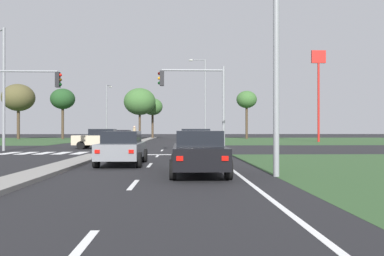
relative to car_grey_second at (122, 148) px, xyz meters
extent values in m
plane|color=black|center=(-2.27, 13.86, -0.76)|extent=(200.00, 200.00, 0.00)
cube|color=#2D4C28|center=(23.23, 38.36, -0.76)|extent=(35.00, 35.00, 0.01)
cube|color=gray|center=(-2.27, -5.14, -0.69)|extent=(1.20, 22.00, 0.14)
cube|color=gray|center=(-2.27, 38.86, -0.69)|extent=(1.20, 36.00, 0.14)
cube|color=silver|center=(1.23, -12.19, -0.76)|extent=(0.14, 2.00, 0.01)
cube|color=silver|center=(1.23, -6.19, -0.76)|extent=(0.14, 2.00, 0.01)
cube|color=silver|center=(1.23, -0.19, -0.76)|extent=(0.14, 2.00, 0.01)
cube|color=silver|center=(1.23, 5.81, -0.76)|extent=(0.14, 2.00, 0.01)
cube|color=silver|center=(1.23, 11.81, -0.76)|extent=(0.14, 2.00, 0.01)
cube|color=silver|center=(4.58, -4.14, -0.76)|extent=(0.14, 24.00, 0.01)
cube|color=silver|center=(1.53, 6.86, -0.76)|extent=(6.40, 0.50, 0.01)
cube|color=silver|center=(-8.67, 8.66, -0.76)|extent=(0.70, 2.80, 0.01)
cube|color=silver|center=(-7.52, 8.66, -0.76)|extent=(0.70, 2.80, 0.01)
cube|color=silver|center=(-6.37, 8.66, -0.76)|extent=(0.70, 2.80, 0.01)
cube|color=silver|center=(-5.22, 8.66, -0.76)|extent=(0.70, 2.80, 0.01)
cube|color=silver|center=(-4.07, 8.66, -0.76)|extent=(0.70, 2.80, 0.01)
cube|color=slate|center=(0.00, 0.04, -0.12)|extent=(1.72, 4.27, 0.65)
cube|color=black|center=(0.00, -0.11, 0.47)|extent=(1.52, 1.96, 0.52)
cube|color=red|center=(-0.66, -2.12, -0.05)|extent=(0.20, 0.04, 0.14)
cube|color=red|center=(0.66, -2.12, -0.05)|extent=(0.20, 0.04, 0.14)
cylinder|color=black|center=(-0.86, 1.40, -0.44)|extent=(0.22, 0.64, 0.64)
cylinder|color=black|center=(0.86, 1.40, -0.44)|extent=(0.22, 0.64, 0.64)
cylinder|color=black|center=(-0.86, -1.33, -0.44)|extent=(0.22, 0.64, 0.64)
cylinder|color=black|center=(0.86, -1.33, -0.44)|extent=(0.22, 0.64, 0.64)
cube|color=#BCAD8E|center=(-3.87, 14.55, -0.06)|extent=(4.33, 1.88, 0.77)
cube|color=black|center=(-3.72, 14.55, 0.58)|extent=(1.99, 1.65, 0.52)
cube|color=red|center=(-1.68, 13.84, 0.02)|extent=(0.04, 0.20, 0.14)
cube|color=red|center=(-1.68, 15.27, 0.02)|extent=(0.04, 0.20, 0.14)
cylinder|color=black|center=(-5.26, 13.61, -0.44)|extent=(0.64, 0.22, 0.64)
cylinder|color=black|center=(-5.26, 15.49, -0.44)|extent=(0.64, 0.22, 0.64)
cylinder|color=black|center=(-2.48, 13.61, -0.44)|extent=(0.64, 0.22, 0.64)
cylinder|color=black|center=(-2.48, 15.49, -0.44)|extent=(0.64, 0.22, 0.64)
cube|color=#A31919|center=(-4.57, 32.36, -0.11)|extent=(1.85, 4.34, 0.67)
cube|color=black|center=(-4.57, 32.51, 0.48)|extent=(1.63, 2.00, 0.52)
cube|color=red|center=(-3.87, 34.55, -0.04)|extent=(0.20, 0.04, 0.14)
cube|color=red|center=(-5.28, 34.55, -0.04)|extent=(0.20, 0.04, 0.14)
cylinder|color=black|center=(-3.65, 30.97, -0.44)|extent=(0.22, 0.64, 0.64)
cylinder|color=black|center=(-5.50, 30.97, -0.44)|extent=(0.22, 0.64, 0.64)
cylinder|color=black|center=(-3.65, 33.75, -0.44)|extent=(0.22, 0.64, 0.64)
cylinder|color=black|center=(-5.50, 33.75, -0.44)|extent=(0.22, 0.64, 0.64)
cube|color=black|center=(3.20, -3.72, -0.10)|extent=(1.73, 4.55, 0.68)
cube|color=black|center=(3.20, -3.87, 0.50)|extent=(1.52, 2.10, 0.52)
cube|color=red|center=(2.54, -6.02, -0.04)|extent=(0.20, 0.04, 0.14)
cube|color=red|center=(3.85, -6.02, -0.04)|extent=(0.20, 0.04, 0.14)
cylinder|color=black|center=(2.33, -2.27, -0.44)|extent=(0.22, 0.64, 0.64)
cylinder|color=black|center=(4.06, -2.27, -0.44)|extent=(0.22, 0.64, 0.64)
cylinder|color=black|center=(2.33, -5.18, -0.44)|extent=(0.22, 0.64, 0.64)
cylinder|color=black|center=(4.06, -5.18, -0.44)|extent=(0.22, 0.64, 0.64)
cube|color=silver|center=(3.42, 4.73, -0.06)|extent=(1.75, 4.14, 0.76)
cube|color=black|center=(3.42, 4.58, 0.58)|extent=(1.54, 1.90, 0.52)
cube|color=red|center=(2.75, 2.64, 0.01)|extent=(0.20, 0.04, 0.14)
cube|color=red|center=(4.09, 2.64, 0.01)|extent=(0.20, 0.04, 0.14)
cylinder|color=black|center=(2.54, 6.05, -0.44)|extent=(0.22, 0.64, 0.64)
cylinder|color=black|center=(4.30, 6.05, -0.44)|extent=(0.22, 0.64, 0.64)
cylinder|color=black|center=(2.54, 3.41, -0.44)|extent=(0.22, 0.64, 0.64)
cylinder|color=black|center=(4.30, 3.41, -0.44)|extent=(0.22, 0.64, 0.64)
cylinder|color=gray|center=(5.33, 7.26, 2.02)|extent=(0.18, 0.18, 5.57)
cylinder|color=gray|center=(3.37, 7.26, 4.56)|extent=(3.91, 0.12, 0.12)
cube|color=black|center=(1.42, 7.26, 4.03)|extent=(0.26, 0.32, 0.95)
sphere|color=#360503|center=(1.26, 7.26, 4.33)|extent=(0.20, 0.20, 0.20)
sphere|color=orange|center=(1.26, 7.26, 4.03)|extent=(0.20, 0.20, 0.20)
sphere|color=black|center=(1.26, 7.26, 3.73)|extent=(0.20, 0.20, 0.20)
cylinder|color=gray|center=(-7.48, 7.26, 4.44)|extent=(4.79, 0.12, 0.12)
cube|color=black|center=(-5.09, 7.26, 3.92)|extent=(0.26, 0.32, 0.95)
sphere|color=red|center=(-4.93, 7.26, 4.22)|extent=(0.20, 0.20, 0.20)
sphere|color=#3A2405|center=(-4.93, 7.26, 3.92)|extent=(0.20, 0.20, 0.20)
sphere|color=black|center=(-4.93, 7.26, 3.62)|extent=(0.20, 0.20, 0.20)
cylinder|color=gray|center=(5.75, -4.42, 3.74)|extent=(0.20, 0.20, 9.02)
cylinder|color=gray|center=(-10.30, 11.49, 3.74)|extent=(0.20, 0.20, 9.01)
cylinder|color=gray|center=(5.75, 31.28, 4.41)|extent=(0.20, 0.20, 10.34)
cylinder|color=gray|center=(4.85, 31.00, 9.48)|extent=(1.85, 0.64, 0.10)
ellipsoid|color=#B2B2A8|center=(3.94, 30.73, 9.38)|extent=(0.56, 0.28, 0.20)
cylinder|color=gray|center=(-10.30, 51.52, 3.98)|extent=(0.20, 0.20, 9.49)
cylinder|color=gray|center=(-10.11, 52.36, 8.62)|extent=(0.49, 1.70, 0.10)
ellipsoid|color=#B2B2A8|center=(-9.91, 53.19, 8.52)|extent=(0.56, 0.28, 0.20)
cylinder|color=maroon|center=(-2.30, 24.53, -0.24)|extent=(0.16, 0.16, 0.77)
cylinder|color=#9E8966|center=(-2.30, 24.53, 0.55)|extent=(0.34, 0.34, 0.81)
sphere|color=tan|center=(-2.30, 24.53, 1.07)|extent=(0.23, 0.23, 0.23)
cylinder|color=red|center=(20.14, 31.25, 4.22)|extent=(0.28, 0.28, 9.98)
cube|color=red|center=(20.14, 31.25, 10.01)|extent=(1.80, 0.30, 1.60)
torus|color=yellow|center=(19.75, 31.42, 10.01)|extent=(0.96, 0.16, 0.96)
torus|color=yellow|center=(20.54, 31.42, 10.01)|extent=(0.96, 0.16, 0.96)
cylinder|color=#423323|center=(-23.63, 46.55, 1.90)|extent=(0.48, 0.48, 5.33)
ellipsoid|color=#4C4728|center=(-23.63, 46.55, 5.99)|extent=(5.17, 5.17, 4.40)
cylinder|color=#423323|center=(-16.65, 47.03, 1.98)|extent=(0.42, 0.42, 5.50)
ellipsoid|color=#1E421E|center=(-16.65, 47.03, 5.82)|extent=(3.97, 3.97, 3.38)
cylinder|color=#423323|center=(-3.91, 45.79, 1.57)|extent=(0.36, 0.36, 4.68)
ellipsoid|color=#38602D|center=(-3.91, 45.79, 5.32)|extent=(5.12, 5.12, 4.35)
cylinder|color=#423323|center=(-2.05, 48.91, 1.49)|extent=(0.38, 0.38, 4.51)
ellipsoid|color=#38602D|center=(-2.05, 48.91, 4.68)|extent=(3.41, 3.41, 2.90)
cylinder|color=#423323|center=(13.78, 47.27, 2.06)|extent=(0.41, 0.41, 5.66)
ellipsoid|color=#38602D|center=(13.78, 47.27, 5.83)|extent=(3.40, 3.40, 2.89)
camera|label=1|loc=(2.53, -17.23, 0.81)|focal=36.30mm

